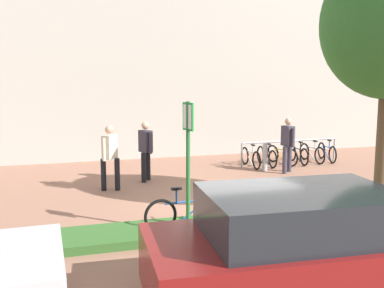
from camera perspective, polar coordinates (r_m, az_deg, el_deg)
ground_plane at (r=10.68m, az=4.91°, el=-7.57°), size 60.00×60.00×0.00m
building_facade at (r=17.14m, az=-3.97°, el=15.31°), size 28.00×1.20×10.00m
planter_strip at (r=8.91m, az=4.23°, el=-10.28°), size 7.00×1.10×0.16m
parking_sign_post at (r=8.30m, az=-0.50°, el=-0.56°), size 0.11×0.36×2.51m
bike_at_sign at (r=8.81m, az=-0.84°, el=-8.65°), size 1.68×0.42×0.86m
bike_rack_cluster at (r=15.76m, az=12.38°, el=-1.24°), size 3.75×1.77×0.83m
bollard_steel at (r=14.38m, az=9.28°, el=-1.64°), size 0.16×0.16×0.90m
person_casual_tan at (r=11.84m, az=-10.44°, el=-1.21°), size 0.49×0.48×1.72m
person_suited_navy at (r=14.17m, az=12.10°, el=0.31°), size 0.43×0.60×1.72m
person_suited_dark at (r=12.76m, az=-5.94°, el=-0.43°), size 0.37×0.58×1.72m
car_maroon_wagon at (r=6.07m, az=14.82°, el=-12.90°), size 4.41×2.24×1.54m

